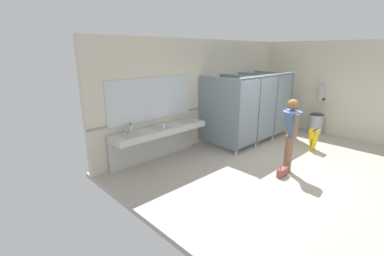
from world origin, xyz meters
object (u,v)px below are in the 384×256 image
Objects in this scene: paper_towel_dispenser_upper at (323,93)px; wet_floor_sign at (314,140)px; person_standing at (291,127)px; trash_bin at (316,124)px; handbag at (282,172)px; soap_dispenser at (131,128)px; paper_cup at (164,126)px.

wet_floor_sign is at bearing -162.12° from paper_towel_dispenser_upper.
person_standing reaches higher than wet_floor_sign.
person_standing is at bearing -167.71° from trash_bin.
handbag is (-3.63, -0.79, -0.23)m from trash_bin.
person_standing is at bearing -175.52° from wet_floor_sign.
wet_floor_sign reaches higher than handbag.
soap_dispenser is (-2.08, 2.68, 0.83)m from handbag.
soap_dispenser reaches higher than handbag.
paper_towel_dispenser_upper is at bearing 11.54° from handbag.
paper_towel_dispenser_upper reaches higher than soap_dispenser.
trash_bin is at bearing 20.45° from wet_floor_sign.
paper_cup is (-1.67, 2.36, -0.14)m from person_standing.
person_standing is 3.55m from soap_dispenser.
handbag is 3.12× the size of paper_cup.
soap_dispenser is at bearing 127.79° from handbag.
trash_bin reaches higher than wet_floor_sign.
person_standing is at bearing -168.53° from paper_towel_dispenser_upper.
handbag is 2.09m from wet_floor_sign.
paper_towel_dispenser_upper is at bearing 17.88° from wet_floor_sign.
wet_floor_sign is at bearing -33.19° from paper_cup.
trash_bin is 1.67m from wet_floor_sign.
handbag is at bearing -52.21° from soap_dispenser.
person_standing reaches higher than paper_towel_dispenser_upper.
person_standing is (-3.54, -0.72, -0.28)m from paper_towel_dispenser_upper.
trash_bin is at bearing 12.30° from handbag.
person_standing is 1.89m from wet_floor_sign.
paper_towel_dispenser_upper is at bearing 11.47° from person_standing.
wet_floor_sign is (1.73, 0.14, -0.74)m from person_standing.
trash_bin is 3.45m from person_standing.
wet_floor_sign is (-1.56, -0.58, -0.03)m from trash_bin.
soap_dispenser is 1.92× the size of paper_cup.
handbag is at bearing -174.23° from wet_floor_sign.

